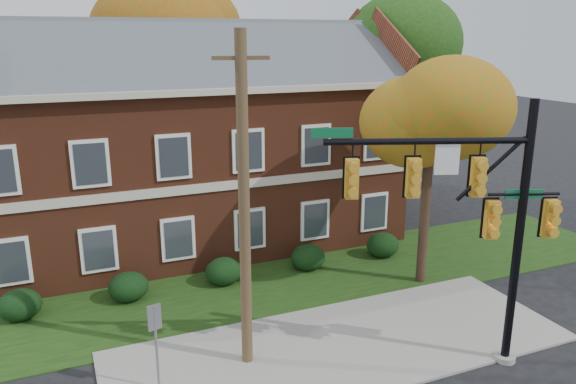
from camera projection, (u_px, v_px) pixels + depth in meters
name	position (u px, v px, depth m)	size (l,w,h in m)	color
ground	(359.00, 364.00, 16.09)	(120.00, 120.00, 0.00)	black
sidewalk	(342.00, 346.00, 16.96)	(14.00, 5.00, 0.08)	gray
grass_strip	(280.00, 282.00, 21.40)	(30.00, 6.00, 0.04)	#193811
apartment_building	(186.00, 133.00, 24.59)	(18.80, 8.80, 9.74)	brown
hedge_far_left	(20.00, 305.00, 18.50)	(1.40, 1.26, 1.05)	black
hedge_left	(128.00, 287.00, 19.82)	(1.40, 1.26, 1.05)	black
hedge_center	(224.00, 271.00, 21.13)	(1.40, 1.26, 1.05)	black
hedge_right	(308.00, 257.00, 22.45)	(1.40, 1.26, 1.05)	black
hedge_far_right	(383.00, 245.00, 23.77)	(1.40, 1.26, 1.05)	black
tree_near_right	(440.00, 107.00, 19.68)	(4.50, 4.25, 8.58)	black
tree_right_rear	(397.00, 55.00, 28.76)	(6.30, 5.95, 10.62)	black
tree_far_rear	(174.00, 40.00, 31.00)	(6.84, 6.46, 11.52)	black
traffic_signal	(473.00, 207.00, 14.96)	(6.43, 2.47, 7.55)	gray
utility_pole	(244.00, 206.00, 14.92)	(1.43, 0.42, 9.28)	brown
sign_post	(155.00, 333.00, 14.45)	(0.36, 0.12, 2.50)	slate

